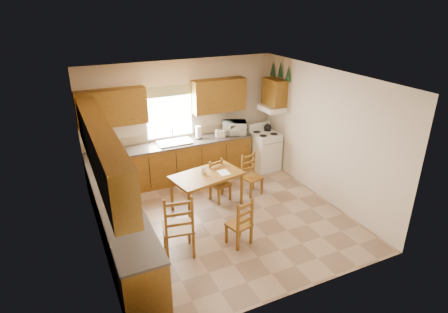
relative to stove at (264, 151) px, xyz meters
name	(u,v)px	position (x,y,z in m)	size (l,w,h in m)	color
floor	(224,218)	(-1.88, -1.64, -0.45)	(4.50, 4.50, 0.00)	#947861
ceiling	(224,78)	(-1.88, -1.64, 2.25)	(4.50, 4.50, 0.00)	olive
wall_left	(93,177)	(-4.13, -1.64, 0.90)	(4.50, 4.50, 0.00)	beige
wall_right	(324,135)	(0.37, -1.64, 0.90)	(4.50, 4.50, 0.00)	beige
wall_back	(182,119)	(-1.88, 0.61, 0.90)	(4.50, 4.50, 0.00)	beige
wall_front	(297,214)	(-1.88, -3.89, 0.90)	(4.50, 4.50, 0.00)	beige
lower_cab_back	(173,163)	(-2.25, 0.31, -0.01)	(3.75, 0.60, 0.88)	brown
lower_cab_left	(121,227)	(-3.83, -1.79, -0.01)	(0.60, 3.60, 0.88)	brown
counter_back	(171,144)	(-2.25, 0.31, 0.45)	(3.75, 0.63, 0.04)	#453D39
counter_left	(118,203)	(-3.83, -1.79, 0.45)	(0.63, 3.60, 0.04)	#453D39
backsplash	(167,136)	(-2.25, 0.60, 0.56)	(3.75, 0.01, 0.18)	tan
upper_cab_back_left	(112,108)	(-3.43, 0.44, 1.40)	(1.41, 0.33, 0.75)	brown
upper_cab_back_right	(219,95)	(-1.02, 0.44, 1.40)	(1.25, 0.33, 0.75)	brown
upper_cab_left	(101,149)	(-3.96, -1.79, 1.40)	(0.33, 3.60, 0.75)	brown
upper_cab_stove	(274,92)	(0.20, 0.01, 1.45)	(0.33, 0.62, 0.62)	brown
range_hood	(272,108)	(0.15, 0.01, 1.07)	(0.44, 0.62, 0.12)	silver
window_frame	(169,113)	(-2.18, 0.58, 1.10)	(1.13, 0.02, 1.18)	silver
window_pane	(169,113)	(-2.18, 0.57, 1.10)	(1.05, 0.01, 1.10)	white
window_valance	(168,91)	(-2.18, 0.55, 1.60)	(1.19, 0.01, 0.24)	#49602F
sink_basin	(175,142)	(-2.18, 0.31, 0.49)	(0.75, 0.45, 0.04)	silver
pine_decal_a	(288,73)	(0.33, -0.31, 1.93)	(0.22, 0.22, 0.36)	#153C21
pine_decal_b	(280,69)	(0.33, 0.01, 1.97)	(0.22, 0.22, 0.36)	#153C21
pine_decal_c	(273,69)	(0.33, 0.33, 1.93)	(0.22, 0.22, 0.36)	#153C21
stove	(264,151)	(0.00, 0.00, 0.00)	(0.61, 0.63, 0.91)	silver
coffeemaker	(101,147)	(-3.76, 0.32, 0.63)	(0.20, 0.24, 0.33)	silver
paper_towel	(198,132)	(-1.59, 0.35, 0.62)	(0.13, 0.13, 0.30)	white
toaster	(220,134)	(-1.09, 0.22, 0.55)	(0.21, 0.13, 0.17)	silver
microwave	(234,128)	(-0.70, 0.28, 0.62)	(0.52, 0.37, 0.31)	silver
dining_table	(207,191)	(-2.00, -1.12, -0.09)	(1.36, 0.78, 0.73)	brown
chair_near_left	(178,224)	(-3.00, -2.29, 0.12)	(0.48, 0.46, 1.14)	brown
chair_near_right	(239,221)	(-1.98, -2.48, -0.01)	(0.37, 0.35, 0.88)	brown
chair_far_left	(220,181)	(-1.64, -0.97, -0.02)	(0.36, 0.34, 0.86)	brown
chair_far_right	(252,175)	(-0.91, -1.01, -0.01)	(0.37, 0.35, 0.88)	brown
table_paper	(224,173)	(-1.66, -1.19, 0.28)	(0.20, 0.27, 0.00)	white
table_card	(204,170)	(-2.04, -1.04, 0.34)	(0.09, 0.02, 0.12)	white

